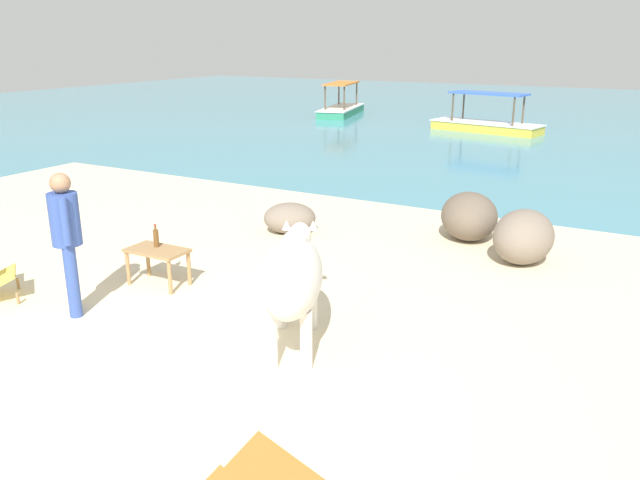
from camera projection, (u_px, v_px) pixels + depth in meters
name	position (u px, v px, depth m)	size (l,w,h in m)	color
sand_beach	(136.00, 374.00, 5.97)	(18.00, 14.00, 0.04)	beige
water_surface	(555.00, 121.00, 24.28)	(60.00, 36.00, 0.03)	teal
cow	(293.00, 275.00, 6.28)	(1.27, 1.98, 1.14)	silver
low_bench_table	(157.00, 255.00, 7.95)	(0.77, 0.45, 0.47)	#A37A4C
bottle	(156.00, 238.00, 7.98)	(0.07, 0.07, 0.30)	brown
person_standing	(66.00, 233.00, 6.94)	(0.42, 0.35, 1.62)	#334C99
shore_rock_large	(290.00, 218.00, 10.14)	(0.83, 0.65, 0.49)	gray
shore_rock_medium	(469.00, 216.00, 9.79)	(1.07, 0.85, 0.73)	#6B5B4C
shore_rock_small	(523.00, 237.00, 8.74)	(1.00, 0.80, 0.75)	gray
boat_green	(341.00, 108.00, 25.93)	(1.96, 3.84, 1.29)	#338E66
boat_yellow	(486.00, 123.00, 21.30)	(3.82, 1.80, 1.29)	gold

